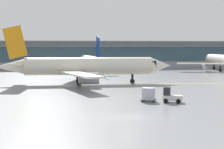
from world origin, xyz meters
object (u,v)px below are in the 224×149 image
baggage_tug (171,96)px  cargo_dolly_lead (148,94)px  gate_airplane_1 (90,61)px  taxiing_regional_jet (87,67)px

baggage_tug → cargo_dolly_lead: size_ratio=1.15×
gate_airplane_1 → taxiing_regional_jet: bearing=169.7°
gate_airplane_1 → taxiing_regional_jet: size_ratio=0.90×
baggage_tug → cargo_dolly_lead: baggage_tug is taller
gate_airplane_1 → taxiing_regional_jet: (-4.15, -34.86, 0.37)m
baggage_tug → gate_airplane_1: bearing=118.7°
taxiing_regional_jet → cargo_dolly_lead: size_ratio=13.91×
gate_airplane_1 → cargo_dolly_lead: bearing=178.6°
gate_airplane_1 → cargo_dolly_lead: 59.57m
baggage_tug → cargo_dolly_lead: (-2.83, 1.26, 0.16)m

